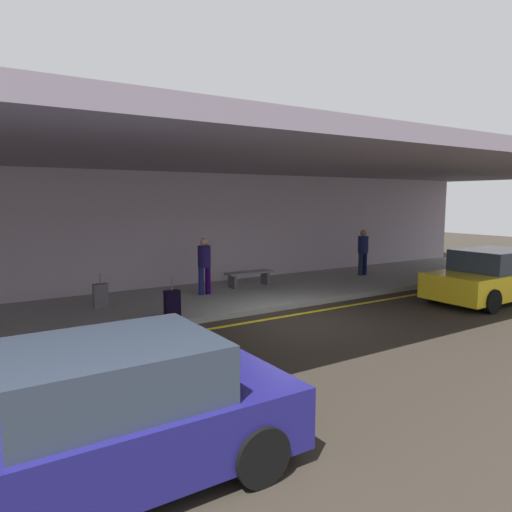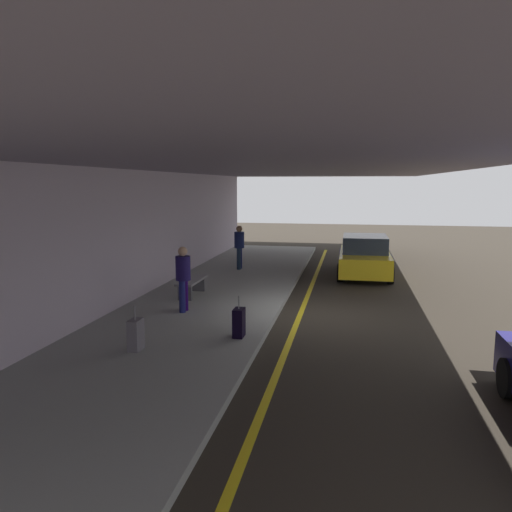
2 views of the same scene
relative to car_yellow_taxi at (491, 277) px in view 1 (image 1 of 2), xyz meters
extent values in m
plane|color=#2D2820|center=(-6.01, 1.32, -0.71)|extent=(60.00, 60.00, 0.00)
cube|color=gray|center=(-6.01, 4.42, -0.64)|extent=(26.00, 4.20, 0.15)
cube|color=yellow|center=(-6.01, 1.78, -0.71)|extent=(26.00, 0.14, 0.01)
cube|color=gray|center=(-6.01, 3.92, 3.24)|extent=(28.00, 13.20, 0.30)
cube|color=#BBACBE|center=(-6.01, 6.67, 1.19)|extent=(26.00, 0.30, 3.80)
cube|color=yellow|center=(-0.03, 0.00, -0.16)|extent=(4.10, 1.80, 0.70)
cube|color=#2D3847|center=(0.07, 0.00, 0.49)|extent=(2.10, 1.60, 0.60)
cylinder|color=black|center=(1.32, 0.85, -0.39)|extent=(0.64, 0.22, 0.64)
cylinder|color=black|center=(-1.38, 0.85, -0.39)|extent=(0.64, 0.22, 0.64)
cylinder|color=black|center=(-1.38, -0.85, -0.39)|extent=(0.64, 0.22, 0.64)
cube|color=navy|center=(-11.78, -2.87, -0.16)|extent=(4.10, 1.80, 0.70)
cube|color=#2D3847|center=(-11.68, -2.87, 0.49)|extent=(2.10, 1.60, 0.60)
cylinder|color=black|center=(-10.43, -2.02, -0.39)|extent=(0.64, 0.22, 0.64)
cylinder|color=black|center=(-10.43, -3.72, -0.39)|extent=(0.64, 0.22, 0.64)
cylinder|color=#121F33|center=(-0.44, 4.73, -0.15)|extent=(0.16, 0.16, 0.82)
cylinder|color=#060C37|center=(-0.22, 4.73, -0.15)|extent=(0.16, 0.16, 0.82)
cylinder|color=#0F1742|center=(-0.33, 4.73, 0.57)|extent=(0.38, 0.38, 0.62)
sphere|color=#8C6647|center=(-0.33, 4.73, 1.00)|extent=(0.24, 0.24, 0.24)
cylinder|color=navy|center=(-6.93, 4.70, -0.15)|extent=(0.16, 0.16, 0.82)
cylinder|color=#1F024B|center=(-6.71, 4.70, -0.15)|extent=(0.16, 0.16, 0.82)
cylinder|color=#19104B|center=(-6.82, 4.70, 0.57)|extent=(0.38, 0.38, 0.62)
sphere|color=tan|center=(-6.82, 4.70, 1.00)|extent=(0.24, 0.24, 0.24)
cube|color=slate|center=(-9.84, 4.64, -0.25)|extent=(0.36, 0.22, 0.62)
cylinder|color=slate|center=(-9.84, 4.64, 0.20)|extent=(0.02, 0.02, 0.28)
cube|color=black|center=(-8.63, 2.83, -0.25)|extent=(0.36, 0.22, 0.62)
cylinder|color=slate|center=(-8.63, 2.83, 0.20)|extent=(0.02, 0.02, 0.28)
cube|color=slate|center=(-5.04, 5.08, -0.11)|extent=(1.60, 0.50, 0.06)
cube|color=#4C4C51|center=(-5.66, 5.08, -0.35)|extent=(0.10, 0.40, 0.42)
cube|color=#4C4C51|center=(-4.42, 5.08, -0.35)|extent=(0.10, 0.40, 0.42)
camera|label=1|loc=(-12.94, -7.53, 2.22)|focal=32.98mm
camera|label=2|loc=(-18.54, 0.53, 2.69)|focal=34.40mm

